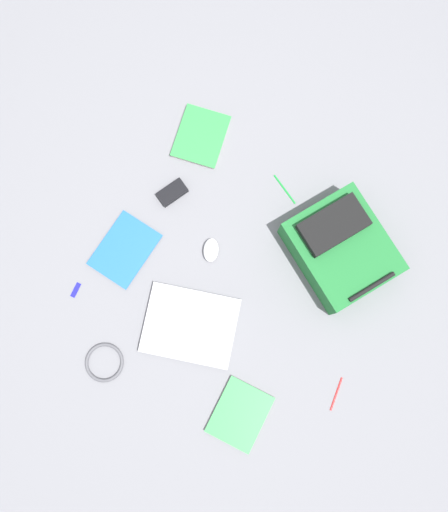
# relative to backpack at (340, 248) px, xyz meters

# --- Properties ---
(ground_plane) EXTENTS (4.12, 4.12, 0.00)m
(ground_plane) POSITION_rel_backpack_xyz_m (0.38, 0.15, -0.08)
(ground_plane) COLOR slate
(backpack) EXTENTS (0.50, 0.50, 0.19)m
(backpack) POSITION_rel_backpack_xyz_m (0.00, 0.00, 0.00)
(backpack) COLOR #1E662D
(backpack) RESTS_ON ground_plane
(laptop) EXTENTS (0.37, 0.30, 0.03)m
(laptop) POSITION_rel_backpack_xyz_m (0.48, 0.43, -0.07)
(laptop) COLOR #929296
(laptop) RESTS_ON ground_plane
(book_manual) EXTENTS (0.23, 0.26, 0.02)m
(book_manual) POSITION_rel_backpack_xyz_m (0.21, 0.70, -0.07)
(book_manual) COLOR silver
(book_manual) RESTS_ON ground_plane
(book_red) EXTENTS (0.26, 0.30, 0.01)m
(book_red) POSITION_rel_backpack_xyz_m (0.81, 0.21, -0.08)
(book_red) COLOR silver
(book_red) RESTS_ON ground_plane
(book_comic) EXTENTS (0.20, 0.24, 0.02)m
(book_comic) POSITION_rel_backpack_xyz_m (0.64, -0.31, -0.07)
(book_comic) COLOR silver
(book_comic) RESTS_ON ground_plane
(computer_mouse) EXTENTS (0.08, 0.10, 0.04)m
(computer_mouse) POSITION_rel_backpack_xyz_m (0.48, 0.13, -0.06)
(computer_mouse) COLOR silver
(computer_mouse) RESTS_ON ground_plane
(cable_coil) EXTENTS (0.15, 0.15, 0.01)m
(cable_coil) POSITION_rel_backpack_xyz_m (0.76, 0.65, -0.08)
(cable_coil) COLOR #4C4C51
(cable_coil) RESTS_ON ground_plane
(power_brick) EXTENTS (0.12, 0.13, 0.03)m
(power_brick) POSITION_rel_backpack_xyz_m (0.69, -0.06, -0.07)
(power_brick) COLOR black
(power_brick) RESTS_ON ground_plane
(pen_black) EXTENTS (0.02, 0.13, 0.01)m
(pen_black) POSITION_rel_backpack_xyz_m (-0.13, 0.53, -0.08)
(pen_black) COLOR red
(pen_black) RESTS_ON ground_plane
(pen_blue) EXTENTS (0.12, 0.10, 0.01)m
(pen_blue) POSITION_rel_backpack_xyz_m (0.26, -0.19, -0.08)
(pen_blue) COLOR #198C33
(pen_blue) RESTS_ON ground_plane
(usb_stick) EXTENTS (0.03, 0.06, 0.01)m
(usb_stick) POSITION_rel_backpack_xyz_m (0.95, 0.42, -0.08)
(usb_stick) COLOR #191999
(usb_stick) RESTS_ON ground_plane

